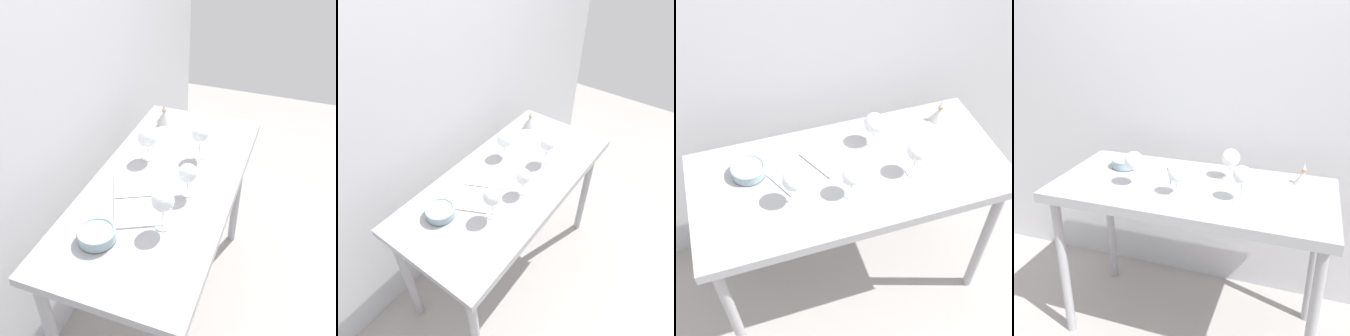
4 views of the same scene
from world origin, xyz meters
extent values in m
plane|color=#9C9792|center=(0.00, 0.00, 0.00)|extent=(6.00, 6.00, 0.00)
cube|color=#BBBBC0|center=(0.00, 0.49, 1.30)|extent=(3.80, 0.04, 2.60)
cube|color=#9A9A9F|center=(0.00, 0.00, 0.88)|extent=(1.40, 0.64, 0.04)
cube|color=#9A9A9F|center=(0.00, -0.33, 0.88)|extent=(1.40, 0.01, 0.05)
cylinder|color=#9A9A9F|center=(-0.64, -0.26, 0.43)|extent=(0.05, 0.05, 0.86)
cylinder|color=#9A9A9F|center=(0.64, -0.26, 0.43)|extent=(0.05, 0.05, 0.86)
cylinder|color=#9A9A9F|center=(-0.64, 0.26, 0.43)|extent=(0.05, 0.05, 0.86)
cylinder|color=#9A9A9F|center=(0.64, 0.26, 0.43)|extent=(0.05, 0.05, 0.86)
cylinder|color=white|center=(0.26, -0.10, 0.90)|extent=(0.07, 0.07, 0.00)
cylinder|color=white|center=(0.26, -0.10, 0.95)|extent=(0.01, 0.01, 0.09)
sphere|color=white|center=(0.26, -0.10, 1.03)|extent=(0.09, 0.09, 0.09)
cylinder|color=maroon|center=(0.26, -0.10, 1.02)|extent=(0.06, 0.06, 0.02)
cylinder|color=white|center=(0.16, 0.14, 0.90)|extent=(0.07, 0.07, 0.00)
cylinder|color=white|center=(0.16, 0.14, 0.94)|extent=(0.01, 0.01, 0.07)
sphere|color=white|center=(0.16, 0.14, 1.02)|extent=(0.10, 0.10, 0.10)
cylinder|color=maroon|center=(0.16, 0.14, 1.00)|extent=(0.07, 0.07, 0.03)
cylinder|color=white|center=(-0.04, -0.13, 0.90)|extent=(0.06, 0.06, 0.00)
cylinder|color=white|center=(-0.04, -0.13, 0.94)|extent=(0.01, 0.01, 0.07)
sphere|color=white|center=(-0.04, -0.13, 1.01)|extent=(0.09, 0.09, 0.09)
cylinder|color=maroon|center=(-0.04, -0.13, 1.00)|extent=(0.06, 0.06, 0.02)
cylinder|color=white|center=(-0.27, -0.10, 0.90)|extent=(0.07, 0.07, 0.00)
cylinder|color=white|center=(-0.27, -0.10, 0.95)|extent=(0.01, 0.01, 0.09)
sphere|color=white|center=(-0.27, -0.10, 1.04)|extent=(0.09, 0.09, 0.09)
cylinder|color=maroon|center=(-0.27, -0.10, 1.02)|extent=(0.07, 0.07, 0.02)
cube|color=white|center=(-0.23, 0.02, 0.90)|extent=(0.25, 0.26, 0.01)
cube|color=white|center=(-0.07, 0.10, 0.90)|extent=(0.25, 0.26, 0.01)
cube|color=#3F3F47|center=(-0.15, 0.06, 0.90)|extent=(0.10, 0.19, 0.01)
cube|color=white|center=(0.42, -0.05, 0.90)|extent=(0.27, 0.31, 0.00)
cylinder|color=#4C4C4C|center=(-0.43, 0.11, 0.90)|extent=(0.15, 0.15, 0.01)
cylinder|color=#8CA8B2|center=(-0.43, 0.11, 0.93)|extent=(0.15, 0.15, 0.04)
torus|color=#8CA8B2|center=(-0.43, 0.11, 0.95)|extent=(0.15, 0.15, 0.01)
cone|color=silver|center=(0.53, 0.19, 0.94)|extent=(0.09, 0.09, 0.07)
cylinder|color=#C17F4C|center=(0.53, 0.19, 0.98)|extent=(0.02, 0.02, 0.01)
cone|color=silver|center=(0.53, 0.19, 1.00)|extent=(0.02, 0.02, 0.03)
camera|label=1|loc=(-1.35, -0.52, 2.04)|focal=42.65mm
camera|label=2|loc=(-1.09, -0.79, 2.17)|focal=34.40mm
camera|label=3|loc=(-0.43, -1.25, 2.32)|focal=47.06mm
camera|label=4|loc=(0.51, -1.67, 1.71)|focal=40.94mm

